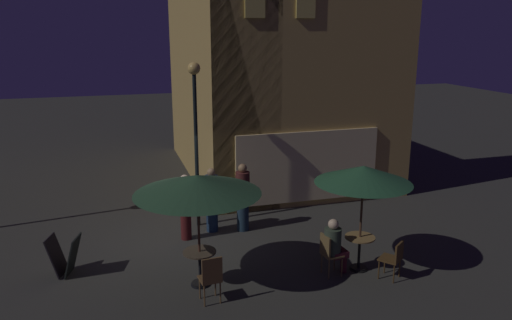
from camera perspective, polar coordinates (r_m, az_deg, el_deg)
ground_plane at (r=13.01m, az=-8.82°, el=-9.15°), size 60.00×60.00×0.00m
cafe_building at (r=16.97m, az=-0.61°, el=10.59°), size 6.28×8.66×8.03m
street_lamp_near_corner at (r=13.21m, az=-6.83°, el=5.08°), size 0.32×0.32×4.38m
menu_sandwich_board at (r=11.89m, az=-20.68°, el=-10.00°), size 0.77×0.71×0.86m
cafe_table_0 at (r=10.75m, az=-6.33°, el=-11.22°), size 0.69×0.69×0.76m
cafe_table_1 at (r=11.55m, az=11.53°, el=-9.52°), size 0.66×0.66×0.78m
patio_umbrella_0 at (r=10.14m, az=-6.59°, el=-2.78°), size 2.56×2.56×2.39m
patio_umbrella_1 at (r=10.99m, az=11.97°, el=-1.66°), size 2.08×2.08×2.39m
cafe_chair_0 at (r=10.04m, az=-5.07°, el=-12.82°), size 0.44×0.44×0.99m
cafe_chair_1 at (r=11.16m, az=8.15°, el=-10.10°), size 0.43×0.43×0.94m
cafe_chair_2 at (r=11.30m, az=15.24°, el=-10.43°), size 0.58×0.58×0.85m
patron_seated_0 at (r=11.16m, az=8.80°, el=-9.22°), size 0.55×0.40×1.29m
patron_standing_1 at (r=12.88m, az=-7.93°, el=-5.20°), size 0.31×0.31×1.70m
patron_standing_2 at (r=13.31m, az=-1.50°, el=-4.19°), size 0.37×0.37×1.82m
patron_standing_3 at (r=13.32m, az=-4.99°, el=-4.47°), size 0.36×0.36×1.72m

